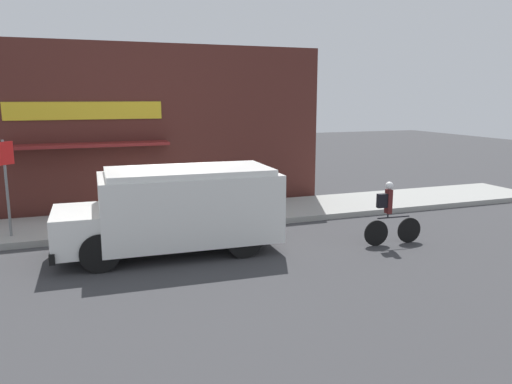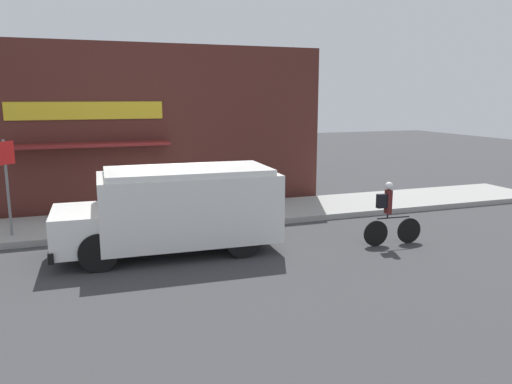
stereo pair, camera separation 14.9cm
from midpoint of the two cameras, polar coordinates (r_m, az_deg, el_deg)
ground_plane at (r=14.34m, az=-9.27°, el=-4.80°), size 70.00×70.00×0.00m
sidewalk at (r=15.69m, az=-10.24°, el=-3.14°), size 28.00×2.88×0.18m
storefront at (r=17.09m, az=-11.87°, el=7.06°), size 12.23×0.97×5.56m
school_bus at (r=12.50m, az=-8.72°, el=-1.82°), size 5.46×2.74×2.11m
cyclist at (r=13.45m, az=15.31°, el=-2.59°), size 1.66×0.21×1.68m
stop_sign_post at (r=14.56m, az=-26.41°, el=2.04°), size 0.45×0.45×2.56m
trash_bin at (r=15.96m, az=-4.76°, el=-0.98°), size 0.56×0.56×0.79m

